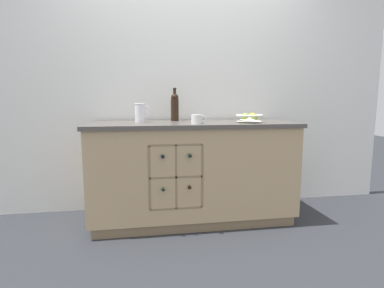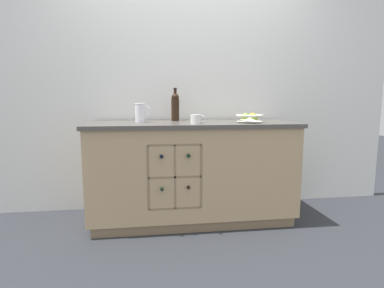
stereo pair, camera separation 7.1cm
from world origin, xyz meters
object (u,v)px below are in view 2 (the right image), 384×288
white_pitcher (141,112)px  standing_wine_bottle (175,106)px  ceramic_mug (197,119)px  fruit_bowl (250,118)px

white_pitcher → standing_wine_bottle: standing_wine_bottle is taller
ceramic_mug → standing_wine_bottle: standing_wine_bottle is taller
white_pitcher → ceramic_mug: bearing=-29.7°
standing_wine_bottle → white_pitcher: bearing=-151.2°
white_pitcher → standing_wine_bottle: 0.37m
ceramic_mug → standing_wine_bottle: 0.47m
white_pitcher → standing_wine_bottle: bearing=28.8°
fruit_bowl → standing_wine_bottle: size_ratio=0.77×
fruit_bowl → ceramic_mug: fruit_bowl is taller
ceramic_mug → standing_wine_bottle: bearing=107.6°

